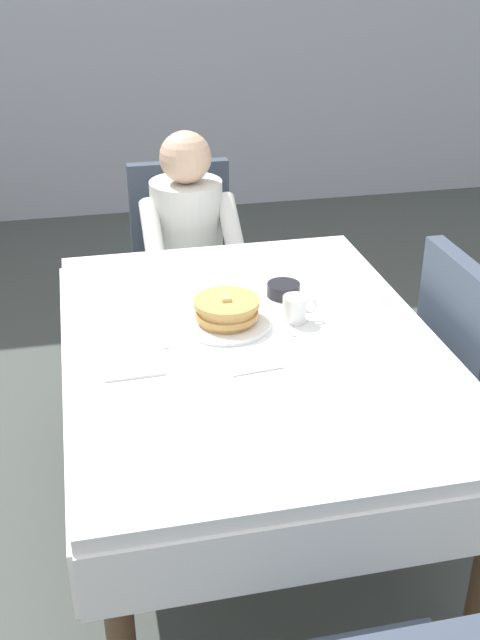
# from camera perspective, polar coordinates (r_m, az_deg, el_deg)

# --- Properties ---
(ground_plane) EXTENTS (14.00, 14.00, 0.00)m
(ground_plane) POSITION_cam_1_polar(r_m,az_deg,el_deg) (2.74, 0.76, -15.08)
(ground_plane) COLOR #474C47
(dining_table_main) EXTENTS (1.12, 1.52, 0.74)m
(dining_table_main) POSITION_cam_1_polar(r_m,az_deg,el_deg) (2.35, 0.85, -3.29)
(dining_table_main) COLOR white
(dining_table_main) RESTS_ON ground
(chair_diner) EXTENTS (0.44, 0.45, 0.93)m
(chair_diner) POSITION_cam_1_polar(r_m,az_deg,el_deg) (3.42, -4.17, 4.73)
(chair_diner) COLOR #384251
(chair_diner) RESTS_ON ground
(diner_person) EXTENTS (0.40, 0.43, 1.12)m
(diner_person) POSITION_cam_1_polar(r_m,az_deg,el_deg) (3.23, -3.83, 5.95)
(diner_person) COLOR silver
(diner_person) RESTS_ON ground
(chair_right_side) EXTENTS (0.45, 0.44, 0.93)m
(chair_right_side) POSITION_cam_1_polar(r_m,az_deg,el_deg) (2.67, 17.21, -3.56)
(chair_right_side) COLOR #384251
(chair_right_side) RESTS_ON ground
(plate_breakfast) EXTENTS (0.28, 0.28, 0.02)m
(plate_breakfast) POSITION_cam_1_polar(r_m,az_deg,el_deg) (2.37, -1.05, -0.20)
(plate_breakfast) COLOR white
(plate_breakfast) RESTS_ON dining_table_main
(breakfast_stack) EXTENTS (0.20, 0.21, 0.08)m
(breakfast_stack) POSITION_cam_1_polar(r_m,az_deg,el_deg) (2.35, -1.00, 0.73)
(breakfast_stack) COLOR tan
(breakfast_stack) RESTS_ON plate_breakfast
(cup_coffee) EXTENTS (0.11, 0.08, 0.08)m
(cup_coffee) POSITION_cam_1_polar(r_m,az_deg,el_deg) (2.39, 4.14, 0.83)
(cup_coffee) COLOR white
(cup_coffee) RESTS_ON dining_table_main
(bowl_butter) EXTENTS (0.11, 0.11, 0.04)m
(bowl_butter) POSITION_cam_1_polar(r_m,az_deg,el_deg) (2.56, 3.25, 2.26)
(bowl_butter) COLOR black
(bowl_butter) RESTS_ON dining_table_main
(fork_left_of_plate) EXTENTS (0.03, 0.18, 0.00)m
(fork_left_of_plate) POSITION_cam_1_polar(r_m,az_deg,el_deg) (2.33, -5.53, -1.00)
(fork_left_of_plate) COLOR silver
(fork_left_of_plate) RESTS_ON dining_table_main
(knife_right_of_plate) EXTENTS (0.02, 0.20, 0.00)m
(knife_right_of_plate) POSITION_cam_1_polar(r_m,az_deg,el_deg) (2.40, 3.50, -0.08)
(knife_right_of_plate) COLOR silver
(knife_right_of_plate) RESTS_ON dining_table_main
(spoon_near_edge) EXTENTS (0.15, 0.03, 0.00)m
(spoon_near_edge) POSITION_cam_1_polar(r_m,az_deg,el_deg) (2.13, 1.33, -3.79)
(spoon_near_edge) COLOR silver
(spoon_near_edge) RESTS_ON dining_table_main
(napkin_folded) EXTENTS (0.17, 0.13, 0.01)m
(napkin_folded) POSITION_cam_1_polar(r_m,az_deg,el_deg) (2.17, -8.02, -3.48)
(napkin_folded) COLOR white
(napkin_folded) RESTS_ON dining_table_main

